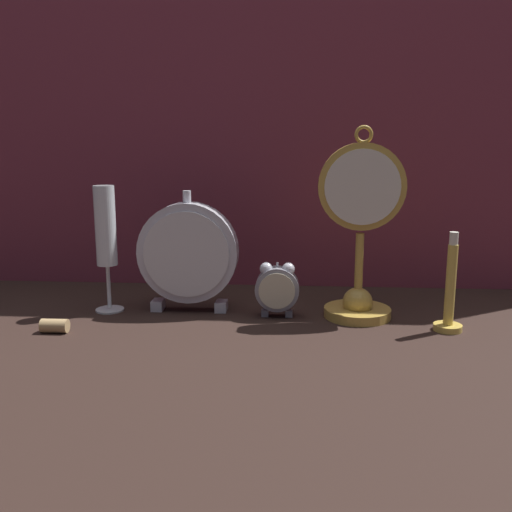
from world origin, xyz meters
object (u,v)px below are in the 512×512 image
at_px(pocket_watch_on_stand, 360,242).
at_px(alarm_clock_twin_bell, 277,287).
at_px(mantel_clock_silver, 188,253).
at_px(wine_cork, 56,325).
at_px(brass_candlestick, 450,298).
at_px(champagne_flute, 106,235).

relative_size(pocket_watch_on_stand, alarm_clock_twin_bell, 3.38).
xyz_separation_m(mantel_clock_silver, wine_cork, (-0.19, -0.13, -0.09)).
height_order(pocket_watch_on_stand, brass_candlestick, pocket_watch_on_stand).
distance_m(champagne_flute, brass_candlestick, 0.58).
xyz_separation_m(alarm_clock_twin_bell, mantel_clock_silver, (-0.16, 0.02, 0.05)).
height_order(brass_candlestick, wine_cork, brass_candlestick).
relative_size(champagne_flute, wine_cork, 5.28).
xyz_separation_m(pocket_watch_on_stand, alarm_clock_twin_bell, (-0.14, -0.01, -0.08)).
distance_m(alarm_clock_twin_bell, champagne_flute, 0.31).
relative_size(mantel_clock_silver, wine_cork, 5.07).
bearing_deg(mantel_clock_silver, brass_candlestick, -10.27).
height_order(alarm_clock_twin_bell, mantel_clock_silver, mantel_clock_silver).
bearing_deg(alarm_clock_twin_bell, champagne_flute, 177.06).
height_order(pocket_watch_on_stand, wine_cork, pocket_watch_on_stand).
bearing_deg(champagne_flute, pocket_watch_on_stand, -0.98).
distance_m(mantel_clock_silver, champagne_flute, 0.15).
bearing_deg(wine_cork, pocket_watch_on_stand, 12.77).
relative_size(mantel_clock_silver, brass_candlestick, 1.34).
xyz_separation_m(champagne_flute, wine_cork, (-0.05, -0.12, -0.12)).
bearing_deg(champagne_flute, mantel_clock_silver, 3.81).
xyz_separation_m(pocket_watch_on_stand, champagne_flute, (-0.44, 0.01, 0.01)).
bearing_deg(wine_cork, brass_candlestick, 4.48).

